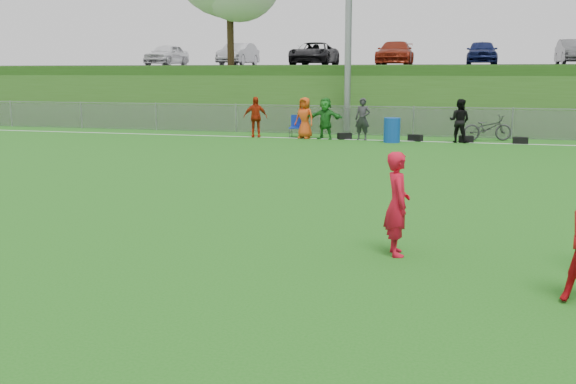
% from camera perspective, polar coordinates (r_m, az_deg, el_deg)
% --- Properties ---
extents(ground, '(120.00, 120.00, 0.00)m').
position_cam_1_polar(ground, '(8.53, 1.75, -8.02)').
color(ground, '#1D6014').
rests_on(ground, ground).
extents(sideline_far, '(60.00, 0.10, 0.01)m').
position_cam_1_polar(sideline_far, '(26.08, 10.73, 4.47)').
color(sideline_far, white).
rests_on(sideline_far, ground).
extents(fence, '(58.00, 0.06, 1.30)m').
position_cam_1_polar(fence, '(28.01, 11.08, 6.19)').
color(fence, gray).
rests_on(fence, ground).
extents(berm, '(120.00, 18.00, 3.00)m').
position_cam_1_polar(berm, '(38.94, 12.23, 8.61)').
color(berm, '#254D15').
rests_on(berm, ground).
extents(parking_lot, '(120.00, 12.00, 0.10)m').
position_cam_1_polar(parking_lot, '(40.92, 12.45, 10.86)').
color(parking_lot, black).
rests_on(parking_lot, berm).
extents(car_row, '(32.04, 5.18, 1.44)m').
position_cam_1_polar(car_row, '(40.00, 10.72, 12.03)').
color(car_row, silver).
rests_on(car_row, parking_lot).
extents(spectator_row, '(9.35, 0.86, 1.69)m').
position_cam_1_polar(spectator_row, '(26.35, 4.73, 6.52)').
color(spectator_row, '#AA250B').
rests_on(spectator_row, ground).
extents(gear_bags, '(7.41, 0.54, 0.26)m').
position_cam_1_polar(gear_bags, '(26.12, 12.93, 4.67)').
color(gear_bags, black).
rests_on(gear_bags, ground).
extents(player_red_left, '(0.52, 0.65, 1.57)m').
position_cam_1_polar(player_red_left, '(9.72, 9.69, -1.04)').
color(player_red_left, red).
rests_on(player_red_left, ground).
extents(recycling_bin, '(0.83, 0.83, 0.96)m').
position_cam_1_polar(recycling_bin, '(25.49, 9.22, 5.45)').
color(recycling_bin, '#0E3F9B').
rests_on(recycling_bin, ground).
extents(camp_chair, '(0.54, 0.55, 0.93)m').
position_cam_1_polar(camp_chair, '(27.06, 0.72, 5.45)').
color(camp_chair, '#0E279D').
rests_on(camp_chair, ground).
extents(bicycle, '(2.05, 1.21, 1.02)m').
position_cam_1_polar(bicycle, '(26.99, 17.32, 5.45)').
color(bicycle, '#29292B').
rests_on(bicycle, ground).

